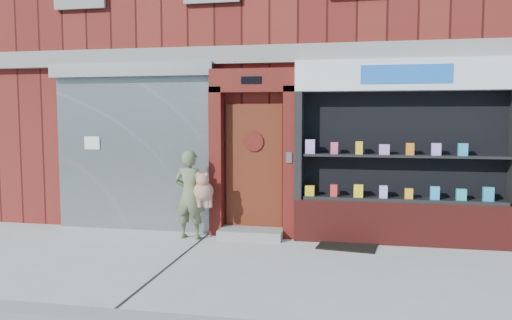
# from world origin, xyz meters

# --- Properties ---
(ground) EXTENTS (80.00, 80.00, 0.00)m
(ground) POSITION_xyz_m (0.00, 0.00, 0.00)
(ground) COLOR #9E9E99
(ground) RESTS_ON ground
(building) EXTENTS (12.00, 8.16, 8.00)m
(building) POSITION_xyz_m (-0.00, 5.99, 4.00)
(building) COLOR maroon
(building) RESTS_ON ground
(shutter_bay) EXTENTS (3.10, 0.30, 3.04)m
(shutter_bay) POSITION_xyz_m (-3.00, 1.93, 1.72)
(shutter_bay) COLOR gray
(shutter_bay) RESTS_ON ground
(red_door_bay) EXTENTS (1.52, 0.58, 2.90)m
(red_door_bay) POSITION_xyz_m (-0.75, 1.86, 1.46)
(red_door_bay) COLOR #490F0C
(red_door_bay) RESTS_ON ground
(pharmacy_bay) EXTENTS (3.50, 0.41, 3.00)m
(pharmacy_bay) POSITION_xyz_m (1.75, 1.81, 1.37)
(pharmacy_bay) COLOR maroon
(pharmacy_bay) RESTS_ON ground
(woman) EXTENTS (0.72, 0.42, 1.52)m
(woman) POSITION_xyz_m (-1.74, 1.46, 0.77)
(woman) COLOR #5B6B46
(woman) RESTS_ON ground
(doormat) EXTENTS (0.99, 0.76, 0.02)m
(doormat) POSITION_xyz_m (0.89, 1.41, 0.01)
(doormat) COLOR black
(doormat) RESTS_ON ground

